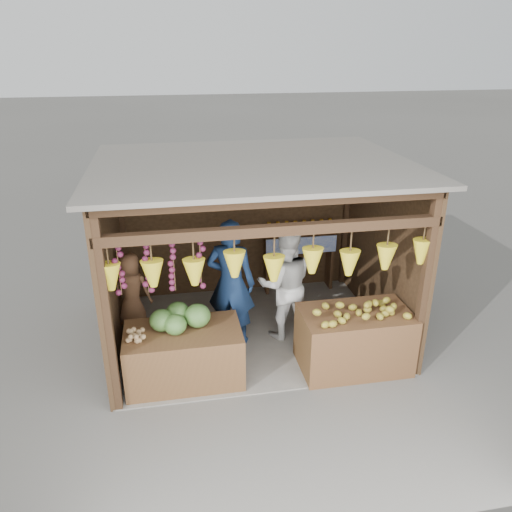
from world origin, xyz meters
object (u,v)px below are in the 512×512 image
(man_standing, at_px, (231,283))
(vendor_seated, at_px, (132,291))
(counter_left, at_px, (184,355))
(woman_standing, at_px, (285,284))
(counter_right, at_px, (354,340))

(man_standing, xyz_separation_m, vendor_seated, (-1.41, 0.20, -0.09))
(man_standing, bearing_deg, counter_left, 69.34)
(woman_standing, bearing_deg, man_standing, 5.68)
(counter_right, xyz_separation_m, woman_standing, (-0.74, 0.95, 0.44))
(woman_standing, distance_m, vendor_seated, 2.22)
(counter_left, height_order, woman_standing, woman_standing)
(counter_left, xyz_separation_m, man_standing, (0.74, 0.82, 0.59))
(counter_left, distance_m, woman_standing, 1.83)
(counter_right, relative_size, vendor_seated, 1.29)
(man_standing, distance_m, vendor_seated, 1.43)
(counter_right, relative_size, woman_standing, 0.85)
(counter_left, xyz_separation_m, woman_standing, (1.55, 0.84, 0.49))
(woman_standing, relative_size, vendor_seated, 1.51)
(counter_left, height_order, counter_right, counter_right)
(man_standing, xyz_separation_m, woman_standing, (0.81, 0.02, -0.10))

